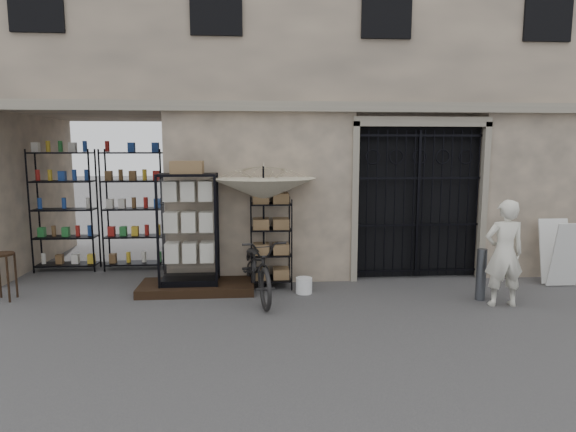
{
  "coord_description": "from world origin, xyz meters",
  "views": [
    {
      "loc": [
        -1.44,
        -6.8,
        2.49
      ],
      "look_at": [
        -0.8,
        1.4,
        1.35
      ],
      "focal_mm": 30.0,
      "sensor_mm": 36.0,
      "label": 1
    }
  ],
  "objects": [
    {
      "name": "ground",
      "position": [
        0.0,
        0.0,
        0.0
      ],
      "size": [
        80.0,
        80.0,
        0.0
      ],
      "primitive_type": "plane",
      "color": "#262629",
      "rests_on": "ground"
    },
    {
      "name": "main_building",
      "position": [
        0.0,
        4.0,
        4.5
      ],
      "size": [
        14.0,
        4.0,
        9.0
      ],
      "primitive_type": "cube",
      "color": "tan",
      "rests_on": "ground"
    },
    {
      "name": "shop_recess",
      "position": [
        -4.5,
        2.8,
        1.5
      ],
      "size": [
        3.0,
        1.7,
        3.0
      ],
      "primitive_type": "cube",
      "color": "black",
      "rests_on": "ground"
    },
    {
      "name": "shop_shelving",
      "position": [
        -4.55,
        3.3,
        1.25
      ],
      "size": [
        2.7,
        0.5,
        2.5
      ],
      "primitive_type": "cube",
      "color": "black",
      "rests_on": "ground"
    },
    {
      "name": "iron_gate",
      "position": [
        1.75,
        2.28,
        1.5
      ],
      "size": [
        2.5,
        0.21,
        3.0
      ],
      "color": "black",
      "rests_on": "ground"
    },
    {
      "name": "step_platform",
      "position": [
        -2.4,
        1.55,
        0.07
      ],
      "size": [
        2.0,
        0.9,
        0.15
      ],
      "primitive_type": "cube",
      "color": "black",
      "rests_on": "ground"
    },
    {
      "name": "display_cabinet",
      "position": [
        -2.52,
        1.57,
        1.02
      ],
      "size": [
        1.07,
        0.79,
        2.09
      ],
      "rotation": [
        0.0,
        0.0,
        -0.21
      ],
      "color": "black",
      "rests_on": "step_platform"
    },
    {
      "name": "wire_rack",
      "position": [
        -1.08,
        1.73,
        0.8
      ],
      "size": [
        0.73,
        0.53,
        1.63
      ],
      "rotation": [
        0.0,
        0.0,
        -0.03
      ],
      "color": "black",
      "rests_on": "ground"
    },
    {
      "name": "market_umbrella",
      "position": [
        -1.21,
        1.69,
        1.9
      ],
      "size": [
        1.97,
        1.99,
        2.64
      ],
      "rotation": [
        0.0,
        0.0,
        -0.25
      ],
      "color": "black",
      "rests_on": "ground"
    },
    {
      "name": "white_bucket",
      "position": [
        -0.53,
        1.29,
        0.14
      ],
      "size": [
        0.34,
        0.34,
        0.27
      ],
      "primitive_type": "cylinder",
      "rotation": [
        0.0,
        0.0,
        -0.24
      ],
      "color": "white",
      "rests_on": "ground"
    },
    {
      "name": "bicycle",
      "position": [
        -1.33,
        1.1,
        0.0
      ],
      "size": [
        0.88,
        1.17,
        2.02
      ],
      "primitive_type": "imported",
      "rotation": [
        0.0,
        0.0,
        0.18
      ],
      "color": "black",
      "rests_on": "ground"
    },
    {
      "name": "wooden_stool",
      "position": [
        -5.54,
        1.3,
        0.42
      ],
      "size": [
        0.45,
        0.45,
        0.8
      ],
      "rotation": [
        0.0,
        0.0,
        -0.23
      ],
      "color": "black",
      "rests_on": "ground"
    },
    {
      "name": "steel_bollard",
      "position": [
        2.36,
        0.69,
        0.43
      ],
      "size": [
        0.16,
        0.16,
        0.86
      ],
      "primitive_type": "cylinder",
      "rotation": [
        0.0,
        0.0,
        -0.01
      ],
      "color": "#4B4F56",
      "rests_on": "ground"
    },
    {
      "name": "shopkeeper",
      "position": [
        2.56,
        0.39,
        0.0
      ],
      "size": [
        0.71,
        1.74,
        0.41
      ],
      "primitive_type": "imported",
      "rotation": [
        0.0,
        0.0,
        3.09
      ],
      "color": "silver",
      "rests_on": "ground"
    },
    {
      "name": "easel_sign",
      "position": [
        4.21,
        1.4,
        0.61
      ],
      "size": [
        0.57,
        0.65,
        1.19
      ],
      "rotation": [
        0.0,
        0.0,
        -0.01
      ],
      "color": "silver",
      "rests_on": "ground"
    }
  ]
}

